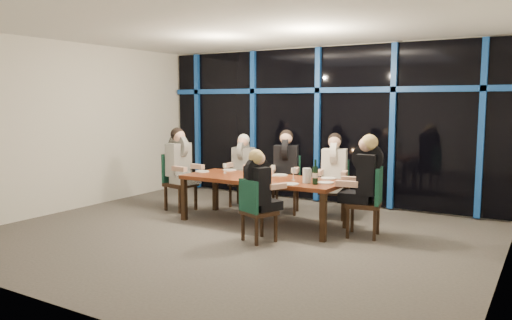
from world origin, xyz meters
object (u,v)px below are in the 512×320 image
object	(u,v)px
chair_far_left	(244,178)
chair_far_right	(334,185)
chair_near_mid	(255,207)
diner_far_mid	(286,159)
diner_near_mid	(259,182)
wine_bottle	(315,175)
diner_end_right	(365,170)
dining_table	(263,182)
chair_end_left	(177,179)
diner_far_left	(243,159)
diner_end_left	(180,157)
water_pitcher	(307,176)
diner_far_right	(334,163)
chair_end_right	(370,198)
chair_far_mid	(286,181)

from	to	relation	value
chair_far_left	chair_far_right	size ratio (longest dim) A/B	0.95
chair_near_mid	diner_far_mid	bearing A→B (deg)	-51.93
diner_near_mid	wine_bottle	bearing A→B (deg)	-102.60
chair_near_mid	diner_end_right	world-z (taller)	diner_end_right
chair_near_mid	wine_bottle	size ratio (longest dim) A/B	2.42
dining_table	chair_end_left	xyz separation A→B (m)	(-1.86, 0.12, -0.12)
chair_far_right	diner_far_left	distance (m)	1.83
chair_near_mid	diner_far_mid	distance (m)	1.96
diner_end_left	water_pitcher	xyz separation A→B (m)	(2.60, -0.23, -0.11)
diner_far_right	diner_near_mid	bearing A→B (deg)	-114.08
diner_end_left	wine_bottle	xyz separation A→B (m)	(2.76, -0.27, -0.08)
diner_end_left	chair_near_mid	bearing A→B (deg)	-107.15
chair_end_right	chair_near_mid	xyz separation A→B (m)	(-1.28, -1.09, -0.07)
chair_far_left	chair_far_mid	bearing A→B (deg)	-13.55
chair_far_right	wine_bottle	distance (m)	1.28
chair_far_right	chair_near_mid	distance (m)	2.04
chair_far_left	chair_end_right	bearing A→B (deg)	-26.89
chair_end_left	chair_end_right	world-z (taller)	same
chair_near_mid	diner_end_left	bearing A→B (deg)	-2.43
chair_far_mid	diner_far_left	xyz separation A→B (m)	(-0.92, 0.01, 0.32)
chair_far_right	diner_end_left	world-z (taller)	diner_end_left
diner_far_mid	water_pitcher	world-z (taller)	diner_far_mid
chair_far_left	diner_far_right	distance (m)	1.87
chair_far_left	chair_far_right	world-z (taller)	chair_far_right
chair_end_left	chair_end_right	size ratio (longest dim) A/B	1.00
dining_table	chair_far_mid	world-z (taller)	chair_far_mid
chair_far_left	chair_end_left	distance (m)	1.26
diner_far_right	water_pitcher	distance (m)	1.10
chair_far_mid	water_pitcher	world-z (taller)	chair_far_mid
diner_far_mid	chair_far_left	bearing A→B (deg)	151.23
chair_far_left	diner_far_mid	bearing A→B (deg)	-18.08
chair_far_right	diner_far_right	xyz separation A→B (m)	(0.02, -0.08, 0.39)
diner_end_left	chair_end_right	bearing A→B (deg)	-81.03
diner_far_mid	wine_bottle	distance (m)	1.48
chair_end_left	wine_bottle	xyz separation A→B (m)	(2.84, -0.29, 0.32)
diner_far_mid	diner_end_left	xyz separation A→B (m)	(-1.72, -0.78, 0.02)
chair_far_mid	diner_far_left	distance (m)	0.98
chair_near_mid	diner_far_right	size ratio (longest dim) A/B	0.93
diner_end_right	wine_bottle	world-z (taller)	diner_end_right
chair_far_mid	diner_far_right	xyz separation A→B (m)	(0.89, 0.01, 0.37)
diner_far_mid	diner_end_right	xyz separation A→B (m)	(1.68, -0.77, 0.02)
diner_end_right	diner_end_left	bearing A→B (deg)	-100.27
chair_near_mid	diner_near_mid	world-z (taller)	diner_near_mid
diner_far_mid	diner_end_right	world-z (taller)	diner_end_right
diner_far_left	diner_near_mid	distance (m)	2.37
diner_end_right	diner_near_mid	world-z (taller)	diner_end_right
diner_end_left	diner_near_mid	xyz separation A→B (m)	(2.24, -0.99, -0.12)
diner_far_left	diner_end_right	bearing A→B (deg)	-26.31
chair_far_right	diner_end_right	bearing A→B (deg)	-61.69
chair_far_right	dining_table	bearing A→B (deg)	-140.46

